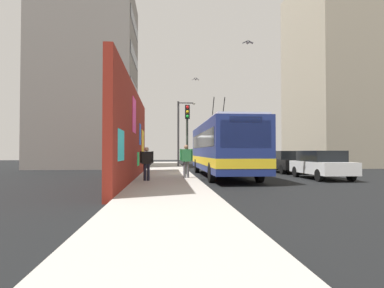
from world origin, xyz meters
TOP-DOWN VIEW (x-y plane):
  - ground_plane at (0.00, 0.00)m, footprint 80.00×80.00m
  - sidewalk_slab at (0.00, 1.60)m, footprint 48.00×3.20m
  - graffiti_wall at (-3.69, 3.35)m, footprint 14.60×0.32m
  - building_far_left at (11.31, 9.20)m, footprint 8.30×8.97m
  - building_far_right at (12.36, -17.00)m, footprint 11.04×9.08m
  - city_bus at (-1.07, -1.80)m, footprint 11.57×2.68m
  - parked_car_white at (-3.14, -7.00)m, footprint 4.46×1.94m
  - parked_car_black at (2.24, -7.00)m, footprint 4.72×1.82m
  - parked_car_navy at (7.83, -7.00)m, footprint 4.58×1.76m
  - parked_car_champagne at (13.99, -7.00)m, footprint 4.62×1.90m
  - pedestrian_near_wall at (-5.00, 2.56)m, footprint 0.22×0.65m
  - pedestrian_at_curb at (-3.50, 0.57)m, footprint 0.23×0.69m
  - traffic_light at (-1.02, 0.35)m, footprint 0.49×0.28m
  - street_lamp at (9.95, 0.25)m, footprint 0.44×1.72m
  - flying_pigeons at (-0.53, -1.55)m, footprint 8.26×2.45m

SIDE VIEW (x-z plane):
  - ground_plane at x=0.00m, z-range 0.00..0.00m
  - sidewalk_slab at x=0.00m, z-range 0.00..0.15m
  - parked_car_navy at x=7.83m, z-range 0.04..1.62m
  - parked_car_black at x=2.24m, z-range 0.05..1.63m
  - parked_car_white at x=-3.14m, z-range 0.05..1.63m
  - parked_car_champagne at x=13.99m, z-range 0.05..1.63m
  - pedestrian_near_wall at x=-5.00m, z-range 0.28..1.88m
  - pedestrian_at_curb at x=-3.50m, z-range 0.31..2.05m
  - city_bus at x=-1.07m, z-range -0.71..4.36m
  - graffiti_wall at x=-3.69m, z-range 0.00..4.75m
  - traffic_light at x=-1.02m, z-range 0.88..5.10m
  - street_lamp at x=9.95m, z-range 0.63..6.78m
  - flying_pigeons at x=-0.53m, z-range 6.88..7.17m
  - building_far_left at x=11.31m, z-range 0.00..16.75m
  - building_far_right at x=12.36m, z-range 0.00..19.71m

